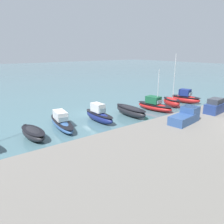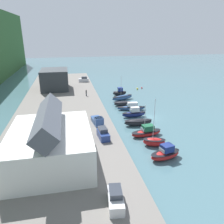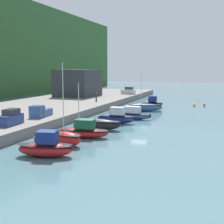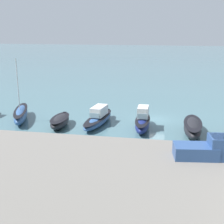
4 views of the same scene
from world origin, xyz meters
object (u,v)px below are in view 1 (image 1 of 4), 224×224
moored_boat_2 (154,105)px  moored_boat_4 (99,115)px  moored_boat_0 (186,98)px  moored_boat_3 (131,111)px  moored_boat_5 (61,122)px  moored_boat_1 (171,102)px  moored_boat_6 (33,133)px  parked_car_0 (216,106)px  pickup_truck_1 (186,116)px

moored_boat_2 → moored_boat_4: 11.59m
moored_boat_0 → moored_boat_3: bearing=-12.5°
moored_boat_5 → moored_boat_1: bearing=-176.0°
moored_boat_2 → moored_boat_6: moored_boat_2 is taller
moored_boat_0 → parked_car_0: 12.63m
moored_boat_6 → moored_boat_2: bearing=176.2°
moored_boat_0 → moored_boat_4: moored_boat_4 is taller
moored_boat_2 → moored_boat_3: bearing=-7.1°
moored_boat_2 → moored_boat_5: moored_boat_2 is taller
moored_boat_2 → pickup_truck_1: bearing=54.3°
moored_boat_1 → parked_car_0: size_ratio=2.27×
moored_boat_1 → moored_boat_5: moored_boat_1 is taller
moored_boat_3 → moored_boat_1: bearing=-178.2°
moored_boat_3 → moored_boat_5: (11.40, -1.64, -0.03)m
moored_boat_0 → moored_boat_6: bearing=-12.8°
moored_boat_2 → moored_boat_5: (17.21, -1.56, -0.08)m
moored_boat_1 → moored_boat_3: 10.49m
moored_boat_6 → pickup_truck_1: pickup_truck_1 is taller
pickup_truck_1 → moored_boat_2: bearing=145.2°
moored_boat_5 → parked_car_0: (-19.29, 11.56, 1.58)m
moored_boat_5 → moored_boat_0: bearing=-174.8°
moored_boat_5 → moored_boat_3: bearing=-179.9°
moored_boat_0 → moored_boat_4: (21.11, -0.50, 0.01)m
moored_boat_0 → moored_boat_5: bearing=-16.3°
moored_boat_6 → moored_boat_1: bearing=175.9°
moored_boat_0 → moored_boat_2: 9.53m
moored_boat_1 → moored_boat_2: (4.67, -0.10, -0.01)m
moored_boat_4 → moored_boat_6: (10.09, 0.73, -0.31)m
moored_boat_6 → pickup_truck_1: (-16.38, 9.94, 1.59)m
moored_boat_5 → pickup_truck_1: size_ratio=1.72×
moored_boat_2 → moored_boat_4: size_ratio=1.12×
pickup_truck_1 → moored_boat_5: bearing=-141.3°
parked_car_0 → pickup_truck_1: (7.37, 0.05, -0.10)m
moored_boat_3 → parked_car_0: 12.77m
moored_boat_0 → moored_boat_2: size_ratio=0.87×
moored_boat_4 → pickup_truck_1: size_ratio=1.33×
moored_boat_2 → parked_car_0: size_ratio=1.68×
parked_car_0 → moored_boat_2: bearing=-173.4°
moored_boat_1 → moored_boat_2: bearing=15.1°
moored_boat_4 → moored_boat_0: bearing=178.1°
moored_boat_0 → pickup_truck_1: (14.82, 10.16, 1.29)m
moored_boat_3 → moored_boat_6: bearing=2.0°
moored_boat_5 → moored_boat_6: bearing=28.9°
moored_boat_0 → parked_car_0: parked_car_0 is taller
moored_boat_1 → moored_boat_3: bearing=16.3°
moored_boat_2 → moored_boat_5: bearing=-13.1°
moored_boat_1 → moored_boat_3: (10.49, -0.02, -0.06)m
moored_boat_0 → moored_boat_3: size_ratio=0.90×
moored_boat_2 → moored_boat_6: (21.67, 0.12, -0.19)m
moored_boat_4 → moored_boat_5: moored_boat_4 is taller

